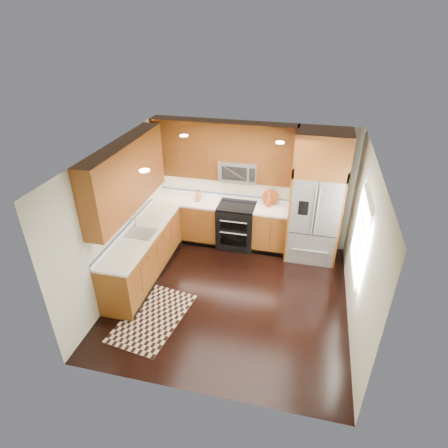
% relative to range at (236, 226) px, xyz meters
% --- Properties ---
extents(ground, '(4.00, 4.00, 0.00)m').
position_rel_range_xyz_m(ground, '(0.25, -1.67, -0.47)').
color(ground, black).
rests_on(ground, ground).
extents(wall_back, '(4.00, 0.02, 2.60)m').
position_rel_range_xyz_m(wall_back, '(0.25, 0.33, 0.83)').
color(wall_back, beige).
rests_on(wall_back, ground).
extents(wall_left, '(0.02, 4.00, 2.60)m').
position_rel_range_xyz_m(wall_left, '(-1.75, -1.67, 0.83)').
color(wall_left, beige).
rests_on(wall_left, ground).
extents(wall_right, '(0.02, 4.00, 2.60)m').
position_rel_range_xyz_m(wall_right, '(2.25, -1.67, 0.83)').
color(wall_right, beige).
rests_on(wall_right, ground).
extents(window, '(0.04, 1.10, 1.30)m').
position_rel_range_xyz_m(window, '(2.23, -1.47, 0.93)').
color(window, white).
rests_on(window, ground).
extents(base_cabinets, '(2.85, 3.00, 0.90)m').
position_rel_range_xyz_m(base_cabinets, '(-0.98, -0.77, -0.02)').
color(base_cabinets, brown).
rests_on(base_cabinets, ground).
extents(countertop, '(2.86, 3.01, 0.04)m').
position_rel_range_xyz_m(countertop, '(-0.84, -0.65, 0.45)').
color(countertop, white).
rests_on(countertop, base_cabinets).
extents(upper_cabinets, '(2.85, 3.00, 1.15)m').
position_rel_range_xyz_m(upper_cabinets, '(-0.90, -0.58, 1.56)').
color(upper_cabinets, brown).
rests_on(upper_cabinets, ground).
extents(range, '(0.76, 0.67, 0.95)m').
position_rel_range_xyz_m(range, '(0.00, 0.00, 0.00)').
color(range, black).
rests_on(range, ground).
extents(microwave, '(0.76, 0.40, 0.42)m').
position_rel_range_xyz_m(microwave, '(-0.00, 0.13, 1.19)').
color(microwave, '#B2B2B7').
rests_on(microwave, ground).
extents(refrigerator, '(0.98, 0.75, 2.60)m').
position_rel_range_xyz_m(refrigerator, '(1.55, -0.04, 0.83)').
color(refrigerator, '#B2B2B7').
rests_on(refrigerator, ground).
extents(sink_faucet, '(0.54, 0.44, 0.37)m').
position_rel_range_xyz_m(sink_faucet, '(-1.48, -1.44, 0.52)').
color(sink_faucet, '#B2B2B7').
rests_on(sink_faucet, countertop).
extents(rug, '(1.10, 1.61, 0.01)m').
position_rel_range_xyz_m(rug, '(-0.88, -2.50, -0.46)').
color(rug, black).
rests_on(rug, ground).
extents(knife_block, '(0.10, 0.13, 0.25)m').
position_rel_range_xyz_m(knife_block, '(-0.83, 0.04, 0.57)').
color(knife_block, '#B57558').
rests_on(knife_block, countertop).
extents(utensil_crock, '(0.14, 0.14, 0.32)m').
position_rel_range_xyz_m(utensil_crock, '(0.62, 0.12, 0.58)').
color(utensil_crock, '#B43616').
rests_on(utensil_crock, countertop).
extents(cutting_board, '(0.42, 0.42, 0.02)m').
position_rel_range_xyz_m(cutting_board, '(0.66, 0.20, 0.48)').
color(cutting_board, brown).
rests_on(cutting_board, countertop).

